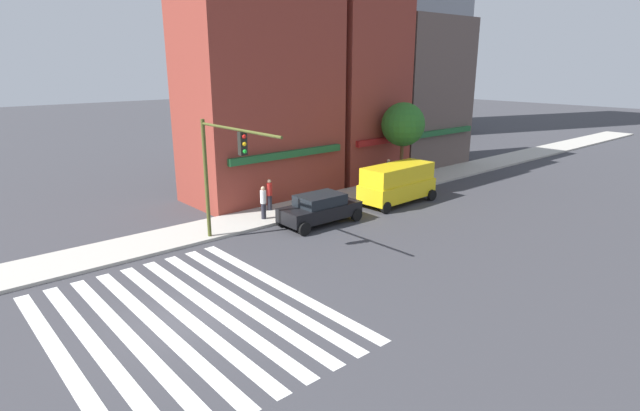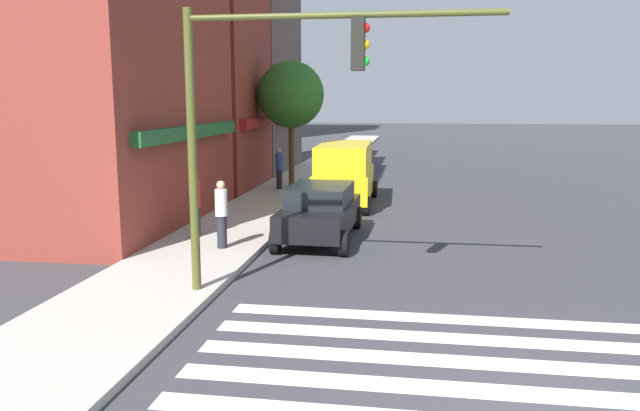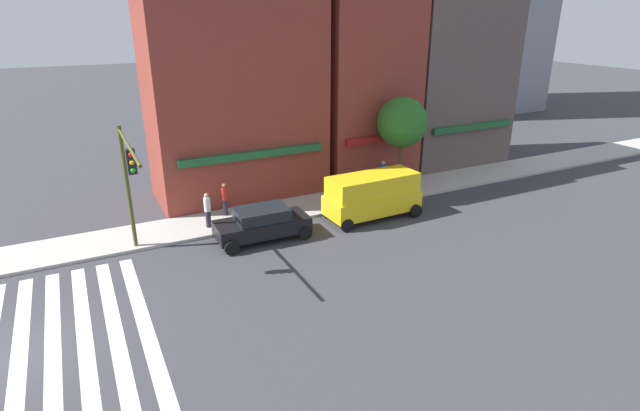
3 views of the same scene
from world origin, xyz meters
The scene contains 11 objects.
ground_plane centered at (0.00, 0.00, 0.00)m, with size 200.00×200.00×0.00m, color #38383D.
sidewalk_left centered at (0.00, 7.50, 0.07)m, with size 120.00×3.00×0.15m.
crosswalk_stripes centered at (0.00, 0.00, 0.00)m, with size 8.09×10.80×0.01m.
storefront_row centered at (17.67, 11.50, 6.86)m, with size 23.93×5.30×14.97m.
traffic_signal centered at (4.41, 4.87, 4.02)m, with size 0.32×6.03×5.71m.
sedan_black centered at (9.93, 4.70, 0.84)m, with size 4.44×2.02×1.59m.
van_yellow centered at (16.04, 4.70, 1.29)m, with size 5.06×2.22×2.34m.
pedestrian_white_shirt centered at (7.95, 6.98, 1.07)m, with size 0.32×0.32×1.77m.
pedestrian_blue_shirt centered at (18.79, 7.86, 1.07)m, with size 0.32×0.32×1.77m.
pedestrian_red_jacket centered at (9.16, 8.13, 1.07)m, with size 0.32×0.32×1.77m.
street_tree centered at (19.70, 7.50, 4.18)m, with size 2.91×2.91×5.51m.
Camera 1 is at (-6.38, -14.10, 8.10)m, focal length 28.00 mm.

